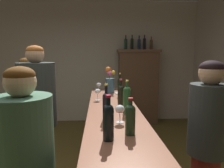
{
  "coord_description": "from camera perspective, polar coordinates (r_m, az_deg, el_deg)",
  "views": [
    {
      "loc": [
        0.34,
        -1.96,
        1.6
      ],
      "look_at": [
        0.5,
        0.73,
        1.22
      ],
      "focal_mm": 33.64,
      "sensor_mm": 36.0,
      "label": 1
    }
  ],
  "objects": [
    {
      "name": "wine_bottle_riesling",
      "position": [
        2.09,
        4.07,
        -4.0
      ],
      "size": [
        0.08,
        0.08,
        0.34
      ],
      "color": "#255228",
      "rests_on": "bar_counter"
    },
    {
      "name": "wine_glass_mid",
      "position": [
        3.41,
        -3.59,
        -0.23
      ],
      "size": [
        0.08,
        0.08,
        0.13
      ],
      "color": "white",
      "rests_on": "bar_counter"
    },
    {
      "name": "wine_bottle_pinot",
      "position": [
        2.39,
        2.43,
        -2.84
      ],
      "size": [
        0.07,
        0.07,
        0.31
      ],
      "color": "black",
      "rests_on": "bar_counter"
    },
    {
      "name": "patron_by_cabinet",
      "position": [
        2.36,
        -19.41,
        -9.17
      ],
      "size": [
        0.38,
        0.38,
        1.7
      ],
      "rotation": [
        0.0,
        0.0,
        -0.33
      ],
      "color": "#BCAC9A",
      "rests_on": "ground"
    },
    {
      "name": "wine_bottle_chardonnay",
      "position": [
        1.56,
        5.0,
        -9.11
      ],
      "size": [
        0.08,
        0.08,
        0.28
      ],
      "color": "#1D341D",
      "rests_on": "bar_counter"
    },
    {
      "name": "bartender",
      "position": [
        1.98,
        24.36,
        -14.55
      ],
      "size": [
        0.32,
        0.32,
        1.56
      ],
      "rotation": [
        0.0,
        0.0,
        2.85
      ],
      "color": "maroon",
      "rests_on": "ground"
    },
    {
      "name": "display_cabinet",
      "position": [
        4.89,
        7.04,
        -0.4
      ],
      "size": [
        0.96,
        0.43,
        1.71
      ],
      "color": "brown",
      "rests_on": "ground"
    },
    {
      "name": "wall_back",
      "position": [
        5.07,
        -7.34,
        5.94
      ],
      "size": [
        5.41,
        0.12,
        2.85
      ],
      "primitive_type": "cube",
      "color": "#BCB1A0",
      "rests_on": "ground"
    },
    {
      "name": "wine_bottle_malbec",
      "position": [
        1.9,
        -1.58,
        -5.56
      ],
      "size": [
        0.07,
        0.07,
        0.33
      ],
      "color": "black",
      "rests_on": "bar_counter"
    },
    {
      "name": "bar_counter",
      "position": [
        2.4,
        0.52,
        -18.96
      ],
      "size": [
        0.55,
        2.86,
        1.02
      ],
      "color": "brown",
      "rests_on": "ground"
    },
    {
      "name": "patron_tall",
      "position": [
        3.3,
        -21.83,
        -5.84
      ],
      "size": [
        0.38,
        0.38,
        1.56
      ],
      "rotation": [
        0.0,
        0.0,
        -1.04
      ],
      "color": "maroon",
      "rests_on": "ground"
    },
    {
      "name": "cheese_plate",
      "position": [
        3.17,
        2.54,
        -2.5
      ],
      "size": [
        0.19,
        0.19,
        0.01
      ],
      "primitive_type": "cylinder",
      "color": "white",
      "rests_on": "bar_counter"
    },
    {
      "name": "display_bottle_left",
      "position": [
        4.8,
        3.76,
        10.99
      ],
      "size": [
        0.07,
        0.07,
        0.32
      ],
      "color": "#193525",
      "rests_on": "display_cabinet"
    },
    {
      "name": "display_bottle_midleft",
      "position": [
        4.82,
        5.47,
        11.0
      ],
      "size": [
        0.07,
        0.07,
        0.32
      ],
      "color": "black",
      "rests_on": "display_cabinet"
    },
    {
      "name": "wine_bottle_merlot",
      "position": [
        2.96,
        2.15,
        -0.57
      ],
      "size": [
        0.06,
        0.06,
        0.33
      ],
      "color": "black",
      "rests_on": "bar_counter"
    },
    {
      "name": "wine_bottle_syrah",
      "position": [
        1.45,
        -1.01,
        -9.76
      ],
      "size": [
        0.08,
        0.08,
        0.32
      ],
      "color": "black",
      "rests_on": "bar_counter"
    },
    {
      "name": "flower_arrangement",
      "position": [
        3.22,
        -0.57,
        0.62
      ],
      "size": [
        0.15,
        0.14,
        0.4
      ],
      "color": "#375768",
      "rests_on": "bar_counter"
    },
    {
      "name": "wine_glass_rear",
      "position": [
        1.82,
        2.15,
        -7.04
      ],
      "size": [
        0.08,
        0.08,
        0.16
      ],
      "color": "white",
      "rests_on": "bar_counter"
    },
    {
      "name": "display_bottle_center",
      "position": [
        4.84,
        7.38,
        10.88
      ],
      "size": [
        0.07,
        0.07,
        0.31
      ],
      "color": "#1A2639",
      "rests_on": "display_cabinet"
    },
    {
      "name": "wine_glass_front",
      "position": [
        2.7,
        -3.91,
        -2.1
      ],
      "size": [
        0.08,
        0.08,
        0.15
      ],
      "color": "white",
      "rests_on": "bar_counter"
    },
    {
      "name": "display_bottle_midright",
      "position": [
        4.87,
        8.81,
        10.96
      ],
      "size": [
        0.06,
        0.06,
        0.33
      ],
      "color": "black",
      "rests_on": "display_cabinet"
    },
    {
      "name": "display_bottle_right",
      "position": [
        4.9,
        10.61,
        10.64
      ],
      "size": [
        0.07,
        0.07,
        0.29
      ],
      "color": "#47321C",
      "rests_on": "display_cabinet"
    }
  ]
}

